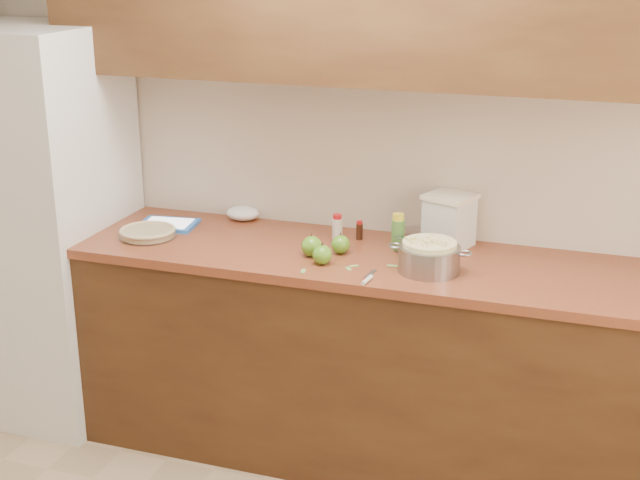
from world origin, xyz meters
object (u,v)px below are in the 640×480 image
(pie, at_px, (148,233))
(flour_canister, at_px, (449,220))
(colander, at_px, (429,257))
(tablet, at_px, (168,224))

(pie, relative_size, flour_canister, 1.07)
(pie, distance_m, colander, 1.24)
(colander, bearing_deg, pie, 179.14)
(colander, relative_size, flour_canister, 1.40)
(tablet, bearing_deg, colander, -16.15)
(pie, height_order, tablet, pie)
(tablet, bearing_deg, pie, -100.73)
(pie, distance_m, tablet, 0.17)
(colander, height_order, tablet, colander)
(flour_canister, bearing_deg, pie, -166.29)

